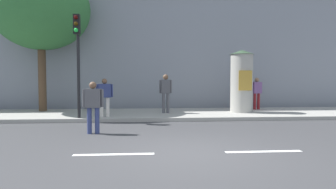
{
  "coord_description": "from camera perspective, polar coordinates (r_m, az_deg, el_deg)",
  "views": [
    {
      "loc": [
        -1.01,
        -6.59,
        1.67
      ],
      "look_at": [
        -0.35,
        2.0,
        1.23
      ],
      "focal_mm": 31.7,
      "sensor_mm": 36.0,
      "label": 1
    }
  ],
  "objects": [
    {
      "name": "ground_plane",
      "position": [
        6.87,
        4.29,
        -11.16
      ],
      "size": [
        80.0,
        80.0,
        0.0
      ],
      "primitive_type": "plane",
      "color": "#38383A"
    },
    {
      "name": "sidewalk_curb",
      "position": [
        13.72,
        -0.13,
        -3.77
      ],
      "size": [
        36.0,
        4.0,
        0.15
      ],
      "primitive_type": "cube",
      "color": "#9E9B93",
      "rests_on": "ground_plane"
    },
    {
      "name": "lane_markings",
      "position": [
        6.87,
        4.29,
        -11.13
      ],
      "size": [
        25.8,
        0.16,
        0.01
      ],
      "color": "silver",
      "rests_on": "ground_plane"
    },
    {
      "name": "building_backdrop",
      "position": [
        18.86,
        -1.28,
        12.23
      ],
      "size": [
        36.0,
        5.0,
        9.45
      ],
      "primitive_type": "cube",
      "color": "gray",
      "rests_on": "ground_plane"
    },
    {
      "name": "traffic_light",
      "position": [
        12.17,
        -17.01,
        8.45
      ],
      "size": [
        0.24,
        0.45,
        4.02
      ],
      "color": "black",
      "rests_on": "sidewalk_curb"
    },
    {
      "name": "poster_column",
      "position": [
        14.2,
        13.97,
        2.58
      ],
      "size": [
        1.12,
        1.12,
        2.88
      ],
      "color": "#9E9B93",
      "rests_on": "sidewalk_curb"
    },
    {
      "name": "street_tree",
      "position": [
        15.86,
        -23.27,
        14.88
      ],
      "size": [
        4.59,
        4.59,
        6.84
      ],
      "color": "#4C3826",
      "rests_on": "sidewalk_curb"
    },
    {
      "name": "pedestrian_in_red_top",
      "position": [
        9.36,
        -14.21,
        -1.64
      ],
      "size": [
        0.65,
        0.24,
        1.6
      ],
      "color": "navy",
      "rests_on": "ground_plane"
    },
    {
      "name": "pedestrian_tallest",
      "position": [
        13.43,
        -0.47,
        0.88
      ],
      "size": [
        0.58,
        0.38,
        1.75
      ],
      "color": "#4C4C51",
      "rests_on": "sidewalk_curb"
    },
    {
      "name": "pedestrian_in_dark_shirt",
      "position": [
        12.33,
        -12.1,
        0.05
      ],
      "size": [
        0.67,
        0.31,
        1.56
      ],
      "color": "silver",
      "rests_on": "sidewalk_curb"
    },
    {
      "name": "pedestrian_near_pole",
      "position": [
        15.69,
        16.69,
        0.69
      ],
      "size": [
        0.62,
        0.36,
        1.61
      ],
      "color": "maroon",
      "rests_on": "sidewalk_curb"
    }
  ]
}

